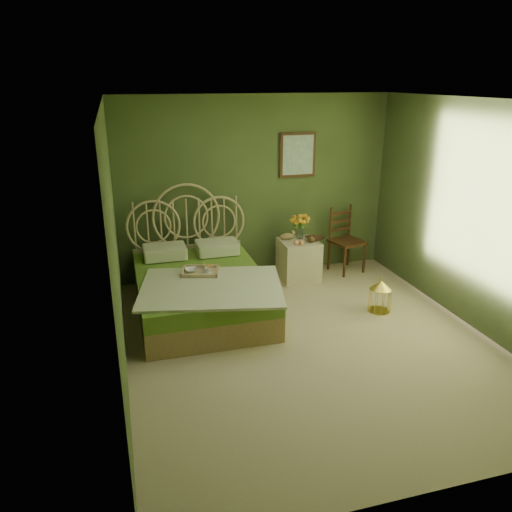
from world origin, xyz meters
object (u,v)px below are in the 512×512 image
object	(u,v)px
bed	(200,287)
chair	(345,235)
nightstand	(299,255)
birdcage	(380,296)

from	to	relation	value
bed	chair	world-z (taller)	bed
bed	nightstand	world-z (taller)	bed
nightstand	birdcage	size ratio (longest dim) A/B	2.46
bed	chair	xyz separation A→B (m)	(2.37, 0.83, 0.24)
chair	nightstand	bearing A→B (deg)	177.83
bed	nightstand	distance (m)	1.70
chair	birdcage	world-z (taller)	chair
bed	birdcage	size ratio (longest dim) A/B	5.57
nightstand	chair	bearing A→B (deg)	12.07
birdcage	nightstand	bearing A→B (deg)	115.25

